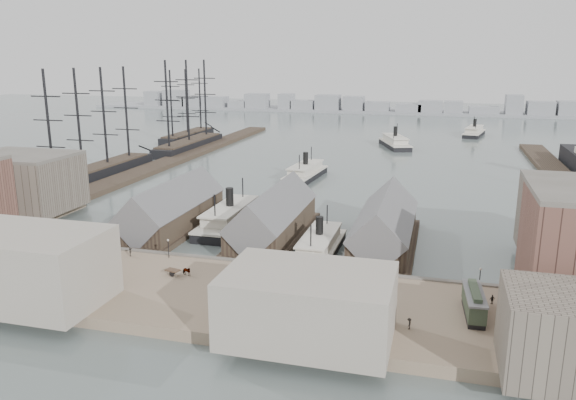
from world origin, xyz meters
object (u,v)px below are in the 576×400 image
(ferry_docked_west, at_px, (230,217))
(horse_cart_center, at_px, (183,271))
(horse_cart_left, at_px, (41,255))
(horse_cart_right, at_px, (318,300))
(tram, at_px, (474,304))

(ferry_docked_west, height_order, horse_cart_center, ferry_docked_west)
(horse_cart_left, xyz_separation_m, horse_cart_center, (31.80, -0.95, 0.08))
(ferry_docked_west, relative_size, horse_cart_right, 6.28)
(horse_cart_left, relative_size, horse_cart_right, 0.98)
(ferry_docked_west, xyz_separation_m, horse_cart_center, (4.99, -37.51, 0.35))
(horse_cart_center, bearing_deg, horse_cart_right, -88.78)
(tram, bearing_deg, ferry_docked_west, 140.31)
(ferry_docked_west, xyz_separation_m, tram, (56.51, -40.74, 1.50))
(ferry_docked_west, bearing_deg, tram, -35.79)
(tram, bearing_deg, horse_cart_right, -178.24)
(ferry_docked_west, xyz_separation_m, horse_cart_right, (31.98, -43.17, 0.28))
(horse_cart_left, bearing_deg, horse_cart_center, -87.18)
(tram, xyz_separation_m, horse_cart_left, (-83.31, 4.18, -1.23))
(tram, relative_size, horse_cart_left, 2.39)
(horse_cart_center, bearing_deg, horse_cart_left, 101.35)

